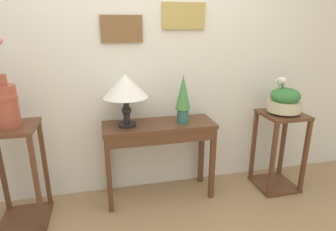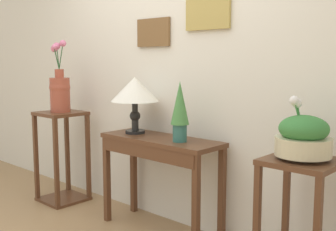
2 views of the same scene
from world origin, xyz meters
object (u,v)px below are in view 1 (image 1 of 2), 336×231
Objects in this scene: console_table at (160,137)px; pedestal_stand_left at (18,176)px; flower_vase_tall_left at (4,99)px; planter_bowl_wide_right at (285,100)px; table_lamp at (125,88)px; pedestal_stand_right at (278,151)px; potted_plant_on_console at (183,97)px.

console_table is 1.22m from pedestal_stand_left.
planter_bowl_wide_right is (2.40, 0.00, -0.15)m from flower_vase_tall_left.
table_lamp is 1.13m from pedestal_stand_left.
table_lamp reaches higher than planter_bowl_wide_right.
flower_vase_tall_left is at bearing -179.92° from pedestal_stand_right.
flower_vase_tall_left is (-1.42, -0.09, 0.08)m from potted_plant_on_console.
table_lamp is at bearing 175.89° from planter_bowl_wide_right.
potted_plant_on_console is (0.50, -0.02, -0.10)m from table_lamp.
pedestal_stand_right is (1.49, -0.11, -0.70)m from table_lamp.
pedestal_stand_left reaches higher than console_table.
planter_bowl_wide_right is (0.98, -0.08, -0.07)m from potted_plant_on_console.
planter_bowl_wide_right is (2.40, 0.00, 0.49)m from pedestal_stand_left.
potted_plant_on_console is at bearing 175.17° from pedestal_stand_right.
potted_plant_on_console is 0.51× the size of pedestal_stand_left.
pedestal_stand_left is 0.65m from flower_vase_tall_left.
table_lamp is 0.69× the size of flower_vase_tall_left.
pedestal_stand_left is at bearing -179.92° from pedestal_stand_right.
pedestal_stand_left is 2.40m from pedestal_stand_right.
potted_plant_on_console reaches higher than planter_bowl_wide_right.
table_lamp is (-0.29, 0.02, 0.47)m from console_table.
console_table is at bearing 4.24° from flower_vase_tall_left.
console_table is 2.89× the size of planter_bowl_wide_right.
console_table is at bearing 175.93° from planter_bowl_wide_right.
pedestal_stand_left is (-0.91, -0.11, -0.67)m from table_lamp.
potted_plant_on_console is at bearing -0.65° from console_table.
table_lamp is 1.65m from pedestal_stand_right.
console_table is 2.22× the size of table_lamp.
flower_vase_tall_left reaches higher than planter_bowl_wide_right.
table_lamp is at bearing 6.90° from flower_vase_tall_left.
flower_vase_tall_left reaches higher than pedestal_stand_left.
potted_plant_on_console is at bearing 3.49° from flower_vase_tall_left.
pedestal_stand_right is at bearing -8.01° from planter_bowl_wide_right.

